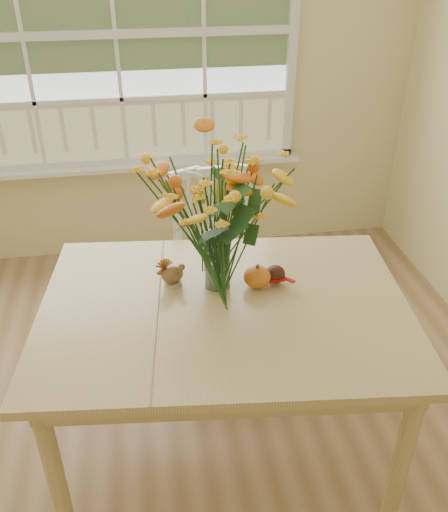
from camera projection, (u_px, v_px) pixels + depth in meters
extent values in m
cube|color=beige|center=(118.00, 66.00, 3.46)|extent=(4.00, 0.02, 2.70)
cube|color=silver|center=(115.00, 33.00, 3.34)|extent=(2.20, 0.00, 1.60)
cube|color=white|center=(128.00, 167.00, 3.75)|extent=(2.42, 0.12, 0.03)
cube|color=tan|center=(225.00, 308.00, 2.22)|extent=(1.61, 1.23, 0.04)
cube|color=tan|center=(225.00, 322.00, 2.26)|extent=(1.48, 1.10, 0.10)
cylinder|color=tan|center=(55.00, 473.00, 2.02)|extent=(0.07, 0.07, 0.76)
cylinder|color=tan|center=(91.00, 323.00, 2.78)|extent=(0.07, 0.07, 0.76)
cylinder|color=tan|center=(403.00, 456.00, 2.08)|extent=(0.07, 0.07, 0.76)
cylinder|color=tan|center=(346.00, 314.00, 2.84)|extent=(0.07, 0.07, 0.76)
cube|color=white|center=(220.00, 272.00, 3.02)|extent=(0.49, 0.47, 0.05)
cube|color=white|center=(212.00, 215.00, 3.03)|extent=(0.47, 0.07, 0.53)
cylinder|color=white|center=(195.00, 330.00, 2.97)|extent=(0.04, 0.04, 0.45)
cylinder|color=white|center=(185.00, 295.00, 3.25)|extent=(0.04, 0.04, 0.45)
cylinder|color=white|center=(257.00, 321.00, 3.04)|extent=(0.04, 0.04, 0.45)
cylinder|color=white|center=(242.00, 287.00, 3.32)|extent=(0.04, 0.04, 0.45)
cylinder|color=white|center=(217.00, 260.00, 2.26)|extent=(0.11, 0.11, 0.25)
ellipsoid|color=#D15518|center=(257.00, 278.00, 2.29)|extent=(0.12, 0.12, 0.09)
cylinder|color=#CCB78C|center=(173.00, 283.00, 2.33)|extent=(0.08, 0.08, 0.01)
ellipsoid|color=brown|center=(172.00, 274.00, 2.31)|extent=(0.11, 0.10, 0.08)
ellipsoid|color=#38160F|center=(275.00, 275.00, 2.32)|extent=(0.09, 0.09, 0.08)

